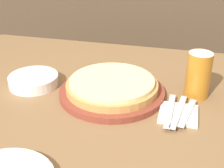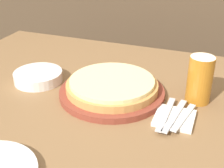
{
  "view_description": "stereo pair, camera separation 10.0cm",
  "coord_description": "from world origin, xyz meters",
  "views": [
    {
      "loc": [
        0.25,
        -0.79,
        1.26
      ],
      "look_at": [
        0.03,
        0.07,
        0.8
      ],
      "focal_mm": 50.0,
      "sensor_mm": 36.0,
      "label": 1
    },
    {
      "loc": [
        0.34,
        -0.76,
        1.26
      ],
      "look_at": [
        0.03,
        0.07,
        0.8
      ],
      "focal_mm": 50.0,
      "sensor_mm": 36.0,
      "label": 2
    }
  ],
  "objects": [
    {
      "name": "pizza_on_board",
      "position": [
        0.03,
        0.07,
        0.79
      ],
      "size": [
        0.34,
        0.34,
        0.06
      ],
      "color": "brown",
      "rests_on": "dining_table"
    },
    {
      "name": "beer_glass",
      "position": [
        0.3,
        0.13,
        0.84
      ],
      "size": [
        0.08,
        0.08,
        0.15
      ],
      "color": "#B7701E",
      "rests_on": "dining_table"
    },
    {
      "name": "side_bowl",
      "position": [
        -0.24,
        0.07,
        0.78
      ],
      "size": [
        0.17,
        0.17,
        0.04
      ],
      "color": "white",
      "rests_on": "dining_table"
    },
    {
      "name": "napkin_stack",
      "position": [
        0.25,
        -0.01,
        0.77
      ],
      "size": [
        0.11,
        0.11,
        0.01
      ],
      "color": "white",
      "rests_on": "dining_table"
    },
    {
      "name": "fork",
      "position": [
        0.23,
        -0.01,
        0.78
      ],
      "size": [
        0.02,
        0.18,
        0.0
      ],
      "color": "silver",
      "rests_on": "napkin_stack"
    },
    {
      "name": "dinner_knife",
      "position": [
        0.25,
        -0.01,
        0.78
      ],
      "size": [
        0.04,
        0.18,
        0.0
      ],
      "color": "silver",
      "rests_on": "napkin_stack"
    },
    {
      "name": "spoon",
      "position": [
        0.28,
        -0.01,
        0.78
      ],
      "size": [
        0.05,
        0.16,
        0.0
      ],
      "color": "silver",
      "rests_on": "napkin_stack"
    }
  ]
}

